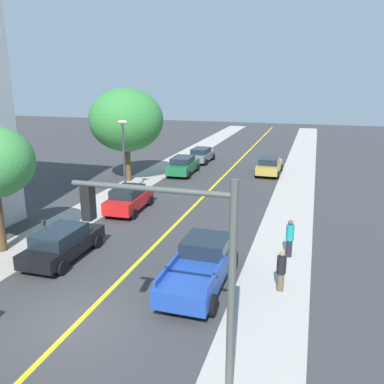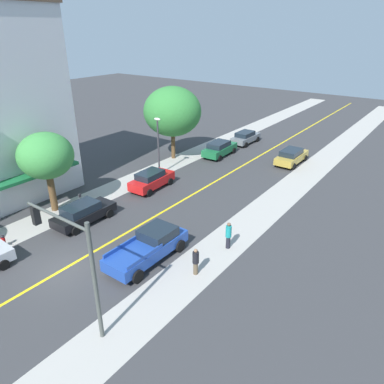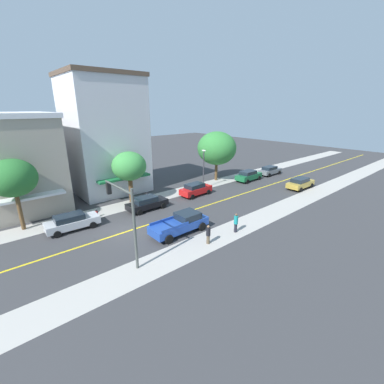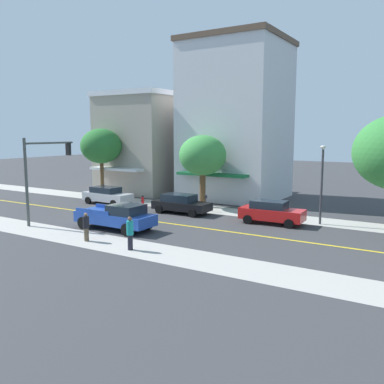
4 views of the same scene
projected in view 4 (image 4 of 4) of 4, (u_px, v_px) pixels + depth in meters
ground_plane at (109, 215)px, 32.27m from camera, size 140.00×140.00×0.00m
sidewalk_left at (157, 204)px, 37.50m from camera, size 2.93×126.00×0.01m
sidewalk_right at (43, 231)px, 27.04m from camera, size 2.93×126.00×0.01m
road_centerline_stripe at (109, 215)px, 32.27m from camera, size 0.20×126.00×0.00m
pale_office_building at (151, 142)px, 45.83m from camera, size 11.57×8.25×10.50m
tan_rowhouse at (236, 120)px, 40.18m from camera, size 9.73×9.14×15.06m
street_tree_left_near at (203, 156)px, 35.34m from camera, size 4.01×4.01×6.14m
street_tree_right_corner at (101, 146)px, 41.00m from camera, size 4.02×4.02×6.74m
fire_hydrant at (143, 200)px, 36.95m from camera, size 0.44×0.24×0.85m
parking_meter at (206, 201)px, 33.83m from camera, size 0.12×0.18×1.32m
traffic_light_mast at (41, 166)px, 29.02m from camera, size 4.26×0.32×5.99m
street_lamp at (322, 175)px, 28.65m from camera, size 0.70×0.36×5.48m
red_sedan_left_curb at (271, 212)px, 29.13m from camera, size 2.13×4.50×1.62m
black_sedan_left_curb at (181, 203)px, 32.88m from camera, size 2.07×4.65×1.53m
silver_sedan_left_curb at (107, 195)px, 37.17m from camera, size 2.13×4.77×1.55m
blue_pickup_truck at (117, 216)px, 27.35m from camera, size 2.30×5.58×1.74m
pedestrian_black_shirt at (86, 226)px, 24.46m from camera, size 0.37×0.37×1.69m
pedestrian_teal_shirt at (130, 232)px, 22.59m from camera, size 0.37×0.37×1.85m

